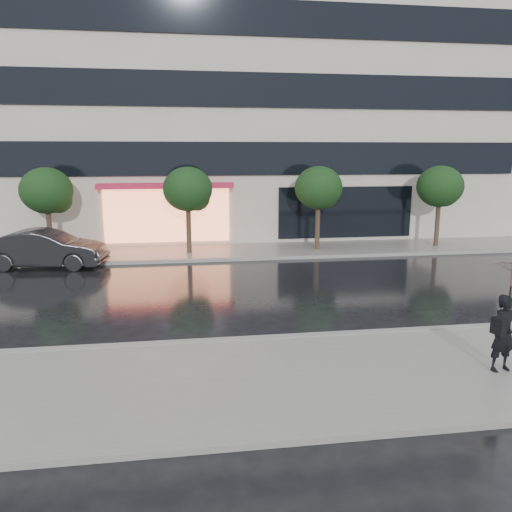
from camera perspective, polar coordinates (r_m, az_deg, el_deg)
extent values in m
plane|color=black|center=(13.74, 5.81, -7.93)|extent=(120.00, 120.00, 0.00)
cube|color=slate|center=(10.83, 10.11, -13.33)|extent=(60.00, 4.50, 0.12)
cube|color=slate|center=(23.45, -0.27, 0.60)|extent=(60.00, 3.50, 0.12)
cube|color=gray|center=(12.81, 6.92, -9.12)|extent=(60.00, 0.25, 0.14)
cube|color=gray|center=(21.75, 0.37, -0.27)|extent=(60.00, 0.25, 0.14)
cube|color=beige|center=(31.00, -2.44, 19.93)|extent=(30.00, 12.00, 18.00)
cube|color=black|center=(24.68, -0.85, 11.07)|extent=(28.00, 0.12, 1.60)
cube|color=black|center=(24.84, -0.87, 18.47)|extent=(28.00, 0.12, 1.60)
cube|color=black|center=(25.41, -0.90, 25.65)|extent=(28.00, 0.12, 1.60)
cube|color=#FF8C59|center=(24.64, -10.11, 4.59)|extent=(6.00, 0.10, 2.60)
cube|color=#BC1D3E|center=(24.18, -10.26, 7.90)|extent=(6.40, 0.70, 0.25)
cube|color=black|center=(25.99, 10.21, 4.95)|extent=(7.00, 0.10, 2.60)
cylinder|color=#33261C|center=(23.52, -22.47, 2.30)|extent=(0.22, 0.22, 2.20)
ellipsoid|color=black|center=(23.31, -22.84, 6.91)|extent=(2.20, 2.20, 1.98)
sphere|color=black|center=(23.44, -21.69, 6.03)|extent=(1.20, 1.20, 1.20)
cylinder|color=#33261C|center=(22.80, -7.68, 2.82)|extent=(0.22, 0.22, 2.20)
ellipsoid|color=black|center=(22.58, -7.82, 7.59)|extent=(2.20, 2.20, 1.98)
sphere|color=black|center=(22.82, -6.78, 6.65)|extent=(1.20, 1.20, 1.20)
cylinder|color=#33261C|center=(23.63, 7.04, 3.16)|extent=(0.22, 0.22, 2.20)
ellipsoid|color=black|center=(23.43, 7.16, 7.75)|extent=(2.20, 2.20, 1.98)
sphere|color=black|center=(23.76, 7.94, 6.82)|extent=(1.20, 1.20, 1.20)
cylinder|color=#33261C|center=(25.87, 19.99, 3.28)|extent=(0.22, 0.22, 2.20)
ellipsoid|color=black|center=(25.68, 20.29, 7.47)|extent=(2.20, 2.20, 1.98)
sphere|color=black|center=(26.08, 20.79, 6.61)|extent=(1.20, 1.20, 1.20)
imported|color=black|center=(21.89, -22.85, 0.75)|extent=(4.87, 2.26, 1.55)
imported|color=black|center=(11.67, 26.49, -7.91)|extent=(0.66, 0.49, 1.64)
imported|color=#30081C|center=(11.41, 27.18, -2.68)|extent=(1.12, 1.13, 0.88)
cylinder|color=black|center=(11.53, 26.95, -5.05)|extent=(0.02, 0.02, 0.82)
cube|color=black|center=(11.41, 25.91, -7.26)|extent=(0.16, 0.32, 0.35)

